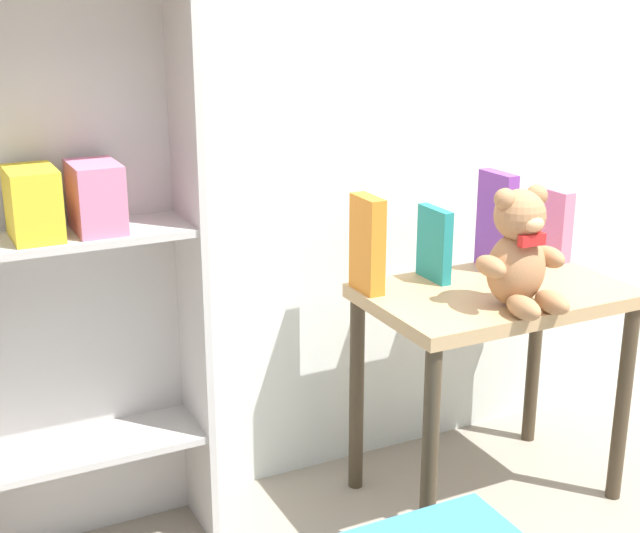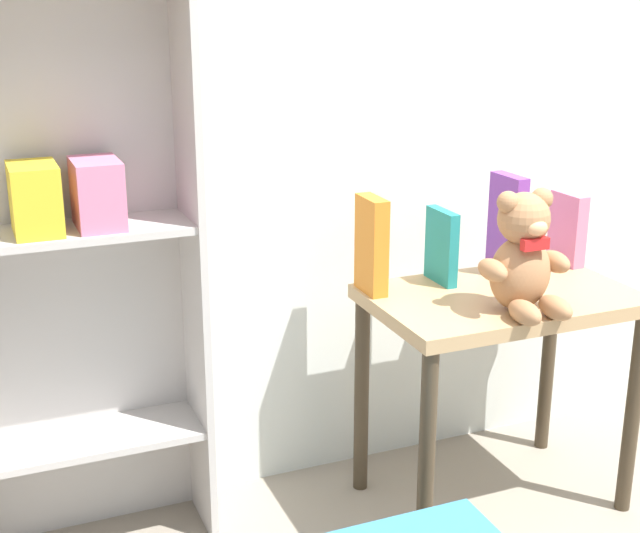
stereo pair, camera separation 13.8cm
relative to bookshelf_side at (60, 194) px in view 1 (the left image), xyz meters
The scene contains 8 objects.
wall_back 0.97m from the bookshelf_side, ahead, with size 4.80×0.06×2.50m.
bookshelf_side is the anchor object (origin of this frame).
display_table 1.13m from the bookshelf_side, 12.83° to the right, with size 0.67×0.42×0.60m.
teddy_bear 1.08m from the bookshelf_side, 19.76° to the right, with size 0.23×0.21×0.30m.
book_standing_orange 0.75m from the bookshelf_side, ahead, with size 0.04×0.12×0.25m, color orange.
book_standing_teal 0.96m from the bookshelf_side, ahead, with size 0.03×0.13×0.19m, color teal.
book_standing_purple 1.15m from the bookshelf_side, ahead, with size 0.04×0.13×0.27m, color purple.
book_standing_pink 1.35m from the bookshelf_side, ahead, with size 0.04×0.12×0.20m, color #D17093.
Camera 1 is at (-1.23, -0.84, 1.35)m, focal length 50.00 mm.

